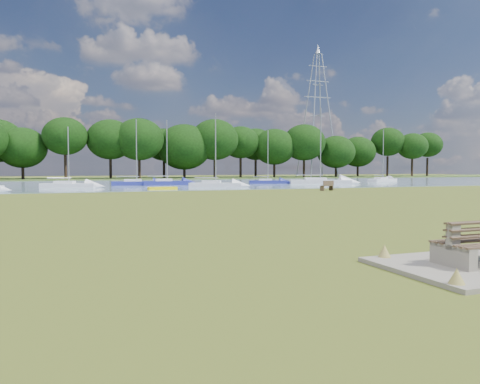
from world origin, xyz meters
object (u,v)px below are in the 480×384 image
object	(u,v)px
sailboat_2	(267,181)
riverbank_bench	(327,186)
sailboat_1	(320,180)
sailboat_8	(383,179)
kayak	(163,188)
pylon	(318,95)
sailboat_6	(215,183)
sailboat_0	(68,184)
sailboat_3	(167,181)
sailboat_9	(136,182)

from	to	relation	value
sailboat_2	riverbank_bench	bearing A→B (deg)	-81.10
sailboat_1	sailboat_8	world-z (taller)	sailboat_1
sailboat_8	kayak	bearing A→B (deg)	-179.51
pylon	sailboat_6	world-z (taller)	pylon
kayak	sailboat_0	distance (m)	11.81
riverbank_bench	sailboat_1	distance (m)	17.62
kayak	sailboat_1	distance (m)	24.67
kayak	sailboat_3	xyz separation A→B (m)	(2.80, 11.73, 0.34)
sailboat_1	sailboat_6	bearing A→B (deg)	-140.60
sailboat_1	sailboat_8	distance (m)	14.53
sailboat_0	sailboat_3	distance (m)	12.07
sailboat_8	sailboat_6	bearing A→B (deg)	177.58
riverbank_bench	sailboat_9	distance (m)	24.49
sailboat_1	sailboat_3	xyz separation A→B (m)	(-20.13, 2.64, -0.02)
sailboat_2	sailboat_8	world-z (taller)	sailboat_8
sailboat_0	sailboat_2	size ratio (longest dim) A/B	0.91
sailboat_0	pylon	bearing A→B (deg)	56.06
sailboat_9	sailboat_8	bearing A→B (deg)	8.95
sailboat_3	sailboat_8	size ratio (longest dim) A/B	1.01
sailboat_2	sailboat_1	bearing A→B (deg)	-13.18
pylon	sailboat_9	distance (m)	58.51
sailboat_3	sailboat_8	world-z (taller)	sailboat_3
kayak	sailboat_8	bearing A→B (deg)	14.65
sailboat_6	sailboat_9	distance (m)	11.15
kayak	pylon	xyz separation A→B (m)	(43.65, 46.00, 18.11)
pylon	sailboat_1	xyz separation A→B (m)	(-20.73, -36.91, -17.76)
sailboat_8	sailboat_2	bearing A→B (deg)	163.88
sailboat_1	sailboat_0	bearing A→B (deg)	-155.31
sailboat_2	sailboat_9	bearing A→B (deg)	-165.03
sailboat_2	sailboat_3	world-z (taller)	sailboat_3
riverbank_bench	sailboat_2	xyz separation A→B (m)	(2.03, 18.90, -0.03)
sailboat_8	sailboat_3	bearing A→B (deg)	163.36
sailboat_1	sailboat_8	size ratio (longest dim) A/B	1.27
sailboat_3	riverbank_bench	bearing A→B (deg)	-53.45
sailboat_2	sailboat_0	bearing A→B (deg)	-155.15
sailboat_8	sailboat_9	size ratio (longest dim) A/B	0.99
riverbank_bench	sailboat_3	size ratio (longest dim) A/B	0.20
kayak	sailboat_3	world-z (taller)	sailboat_3
sailboat_2	sailboat_6	bearing A→B (deg)	-125.77
sailboat_2	sailboat_8	bearing A→B (deg)	19.03
pylon	sailboat_8	bearing A→B (deg)	-102.22
sailboat_0	sailboat_2	distance (m)	25.82
pylon	sailboat_9	xyz separation A→B (m)	(-44.48, -33.58, -17.80)
riverbank_bench	sailboat_1	bearing A→B (deg)	41.57
pylon	sailboat_8	size ratio (longest dim) A/B	3.64
sailboat_2	sailboat_3	distance (m)	13.97
kayak	sailboat_9	xyz separation A→B (m)	(-0.83, 12.42, 0.31)
riverbank_bench	sailboat_2	distance (m)	19.01
pylon	sailboat_3	distance (m)	56.21
pylon	sailboat_3	world-z (taller)	pylon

